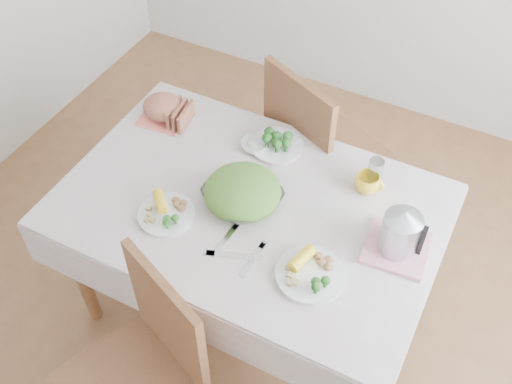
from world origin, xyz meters
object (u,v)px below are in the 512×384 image
at_px(dinner_plate_left, 167,214).
at_px(yellow_mug, 367,183).
at_px(salad_bowl, 243,197).
at_px(electric_kettle, 401,229).
at_px(dinner_plate_right, 310,275).
at_px(chair_far, 325,154).
at_px(dining_table, 250,261).

relative_size(dinner_plate_left, yellow_mug, 2.20).
bearing_deg(salad_bowl, yellow_mug, 35.25).
relative_size(salad_bowl, dinner_plate_left, 1.27).
bearing_deg(electric_kettle, dinner_plate_right, -113.80).
distance_m(salad_bowl, yellow_mug, 0.50).
height_order(salad_bowl, electric_kettle, electric_kettle).
distance_m(chair_far, dinner_plate_right, 1.00).
height_order(dining_table, yellow_mug, yellow_mug).
relative_size(dining_table, salad_bowl, 4.87).
height_order(dinner_plate_left, dinner_plate_right, dinner_plate_right).
xyz_separation_m(chair_far, dinner_plate_right, (0.29, -0.90, 0.31)).
relative_size(dinner_plate_right, yellow_mug, 2.46).
relative_size(dining_table, dinner_plate_left, 6.18).
distance_m(yellow_mug, electric_kettle, 0.32).
distance_m(chair_far, yellow_mug, 0.62).
bearing_deg(chair_far, salad_bowl, 107.40).
distance_m(salad_bowl, electric_kettle, 0.62).
xyz_separation_m(dining_table, dinner_plate_right, (0.36, -0.21, 0.40)).
xyz_separation_m(salad_bowl, yellow_mug, (0.41, 0.29, 0.01)).
bearing_deg(electric_kettle, chair_far, 147.79).
xyz_separation_m(chair_far, electric_kettle, (0.53, -0.65, 0.42)).
bearing_deg(yellow_mug, dinner_plate_right, -93.63).
relative_size(dining_table, dinner_plate_right, 5.53).
bearing_deg(dinner_plate_left, dining_table, 38.97).
bearing_deg(salad_bowl, chair_far, 82.83).
distance_m(dinner_plate_right, yellow_mug, 0.49).
relative_size(chair_far, dinner_plate_right, 4.02).
relative_size(dinner_plate_left, dinner_plate_right, 0.89).
xyz_separation_m(dinner_plate_left, electric_kettle, (0.84, 0.25, 0.11)).
height_order(chair_far, dinner_plate_right, chair_far).
height_order(salad_bowl, dinner_plate_right, salad_bowl).
bearing_deg(chair_far, electric_kettle, 153.70).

